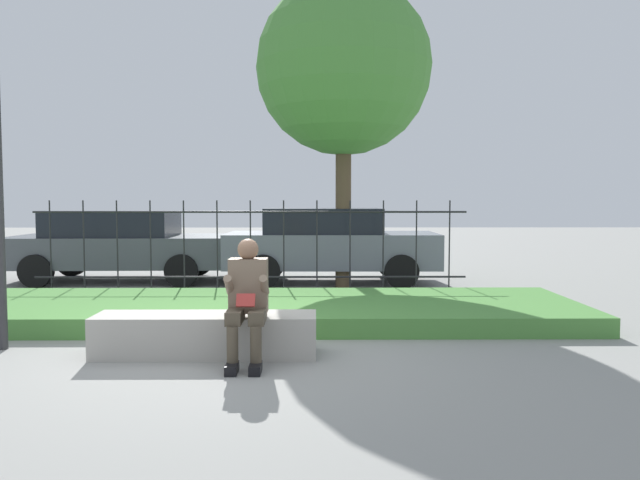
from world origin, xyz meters
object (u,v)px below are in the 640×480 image
at_px(tree_behind_fence, 344,68).
at_px(car_parked_center, 330,243).
at_px(stone_bench, 206,337).
at_px(person_seated_reader, 247,296).
at_px(car_parked_left, 120,244).

bearing_deg(tree_behind_fence, car_parked_center, 111.66).
height_order(stone_bench, car_parked_center, car_parked_center).
xyz_separation_m(person_seated_reader, tree_behind_fence, (1.20, 5.41, 3.34)).
bearing_deg(tree_behind_fence, car_parked_left, 169.23).
height_order(car_parked_left, car_parked_center, car_parked_center).
relative_size(car_parked_left, tree_behind_fence, 0.77).
xyz_separation_m(stone_bench, person_seated_reader, (0.47, -0.31, 0.47)).
xyz_separation_m(car_parked_left, tree_behind_fence, (4.38, -0.83, 3.27)).
xyz_separation_m(person_seated_reader, car_parked_left, (-3.19, 6.25, 0.07)).
bearing_deg(stone_bench, tree_behind_fence, 71.94).
relative_size(person_seated_reader, car_parked_left, 0.28).
relative_size(stone_bench, tree_behind_fence, 0.41).
height_order(stone_bench, tree_behind_fence, tree_behind_fence).
distance_m(stone_bench, person_seated_reader, 0.74).
xyz_separation_m(car_parked_left, car_parked_center, (4.15, -0.24, 0.03)).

